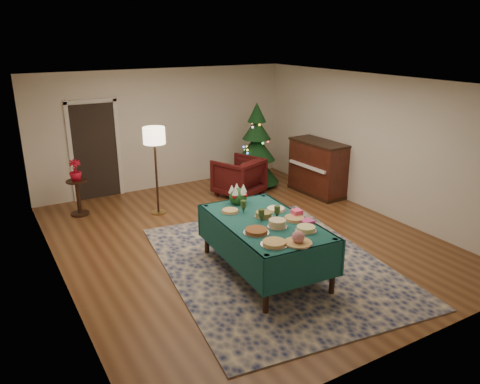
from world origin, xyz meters
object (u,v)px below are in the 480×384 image
armchair (239,175)px  piano (318,168)px  buffet_table (265,231)px  christmas_tree (256,149)px  side_table (78,198)px  potted_plant (76,175)px  floor_lamp (154,141)px  gift_box (297,213)px

armchair → piano: bearing=131.9°
buffet_table → christmas_tree: 4.24m
side_table → piano: size_ratio=0.51×
armchair → potted_plant: bearing=-31.5°
buffet_table → floor_lamp: bearing=99.1°
buffet_table → side_table: buffet_table is taller
gift_box → side_table: bearing=121.2°
piano → floor_lamp: bearing=169.7°
armchair → side_table: bearing=-31.5°
armchair → side_table: (-3.32, 0.57, -0.12)m
christmas_tree → piano: size_ratio=1.39×
armchair → christmas_tree: size_ratio=0.48×
potted_plant → piano: piano is taller
buffet_table → piano: (3.02, 2.48, -0.09)m
gift_box → buffet_table: bearing=168.3°
floor_lamp → side_table: 1.92m
gift_box → potted_plant: size_ratio=0.33×
gift_box → piano: (2.52, 2.58, -0.31)m
gift_box → piano: size_ratio=0.10×
side_table → christmas_tree: bearing=-2.5°
floor_lamp → side_table: size_ratio=2.44×
armchair → buffet_table: bearing=44.3°
armchair → side_table: armchair is taller
piano → buffet_table: bearing=-140.7°
gift_box → piano: piano is taller
gift_box → christmas_tree: 4.10m
buffet_table → christmas_tree: size_ratio=1.14×
christmas_tree → piano: 1.49m
piano → christmas_tree: bearing=126.6°
gift_box → floor_lamp: (-0.99, 3.22, 0.58)m
potted_plant → piano: bearing=-15.4°
potted_plant → christmas_tree: (4.03, -0.18, 0.05)m
gift_box → floor_lamp: size_ratio=0.08×
gift_box → armchair: gift_box is taller
buffet_table → christmas_tree: (2.15, 3.65, 0.21)m
buffet_table → side_table: size_ratio=3.12×
floor_lamp → potted_plant: (-1.38, 0.71, -0.65)m
side_table → potted_plant: size_ratio=1.73×
floor_lamp → potted_plant: bearing=152.8°
buffet_table → floor_lamp: size_ratio=1.28×
armchair → potted_plant: (-3.32, 0.57, 0.36)m
buffet_table → gift_box: size_ratio=16.63×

